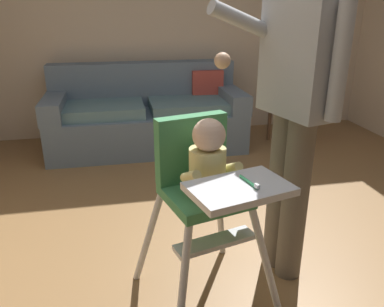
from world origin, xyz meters
The scene contains 7 objects.
ground centered at (0.00, 0.00, -0.05)m, with size 6.28×6.70×0.10m, color olive.
wall_far centered at (0.00, 2.58, 1.32)m, with size 5.48×0.06×2.65m, color beige.
couch centered at (-0.36, 2.06, 0.33)m, with size 2.01×0.86×0.86m.
high_chair centered at (-0.29, -0.32, 0.68)m, with size 0.73×0.82×0.98m.
adult_standing centered at (0.20, -0.19, 0.95)m, with size 0.60×0.49×1.67m.
side_table centered at (1.16, 1.81, 0.38)m, with size 0.40×0.40×0.52m.
sippy_cup centered at (1.16, 1.81, 0.57)m, with size 0.07×0.07×0.10m, color #284CB7.
Camera 1 is at (-0.67, -1.92, 1.43)m, focal length 36.03 mm.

